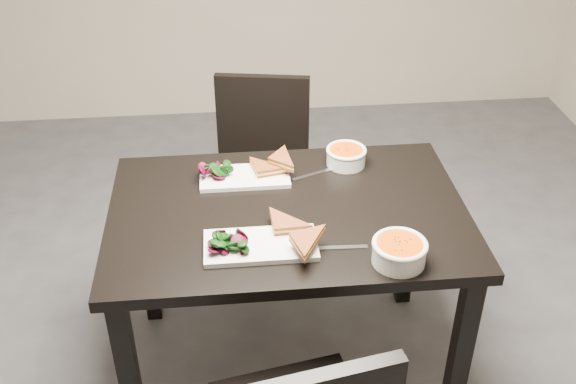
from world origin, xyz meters
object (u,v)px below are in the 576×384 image
(chair_far, at_px, (261,161))
(plate_far, at_px, (245,177))
(table, at_px, (288,233))
(soup_bowl_near, at_px, (399,251))
(soup_bowl_far, at_px, (346,155))
(plate_near, at_px, (261,245))

(chair_far, relative_size, plate_far, 2.66)
(table, bearing_deg, chair_far, 93.40)
(table, height_order, soup_bowl_near, soup_bowl_near)
(table, relative_size, chair_far, 1.41)
(soup_bowl_near, distance_m, soup_bowl_far, 0.58)
(plate_near, distance_m, soup_bowl_far, 0.59)
(table, height_order, plate_far, plate_far)
(chair_far, xyz_separation_m, soup_bowl_near, (0.35, -1.08, 0.31))
(plate_near, bearing_deg, plate_far, 94.30)
(chair_far, bearing_deg, plate_near, -83.40)
(chair_far, distance_m, soup_bowl_near, 1.18)
(plate_far, bearing_deg, plate_near, -85.70)
(table, distance_m, plate_far, 0.27)
(plate_near, relative_size, soup_bowl_near, 2.09)
(soup_bowl_near, bearing_deg, chair_far, 107.86)
(soup_bowl_near, bearing_deg, table, 134.51)
(table, xyz_separation_m, plate_near, (-0.10, -0.20, 0.11))
(soup_bowl_far, bearing_deg, plate_far, -170.22)
(table, height_order, plate_near, plate_near)
(chair_far, height_order, soup_bowl_near, chair_far)
(plate_near, distance_m, plate_far, 0.41)
(table, relative_size, soup_bowl_near, 7.18)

